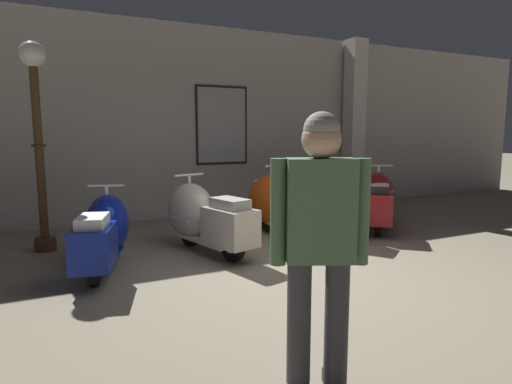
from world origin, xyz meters
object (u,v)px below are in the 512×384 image
at_px(scooter_2, 292,204).
at_px(scooter_1, 202,217).
at_px(visitor_0, 319,237).
at_px(scooter_3, 378,199).
at_px(lamppost, 37,126).
at_px(scooter_0, 104,231).

bearing_deg(scooter_2, scooter_1, 63.20).
bearing_deg(visitor_0, scooter_2, -4.40).
xyz_separation_m(scooter_3, visitor_0, (-3.55, -3.50, 0.52)).
distance_m(scooter_1, visitor_0, 3.45).
bearing_deg(scooter_2, lamppost, 43.49).
relative_size(scooter_0, visitor_0, 0.96).
bearing_deg(scooter_2, scooter_3, -128.48).
height_order(scooter_0, scooter_3, scooter_3).
distance_m(scooter_0, scooter_3, 4.44).
distance_m(scooter_0, lamppost, 1.81).
xyz_separation_m(scooter_1, scooter_2, (1.54, 0.22, 0.03)).
distance_m(scooter_1, scooter_3, 3.15).
height_order(scooter_2, scooter_3, scooter_2).
bearing_deg(scooter_0, scooter_2, -65.34).
bearing_deg(visitor_0, scooter_3, -21.51).
height_order(scooter_1, scooter_3, scooter_3).
bearing_deg(scooter_1, scooter_3, -103.30).
relative_size(scooter_0, scooter_1, 0.93).
bearing_deg(visitor_0, scooter_0, 39.41).
height_order(scooter_0, visitor_0, visitor_0).
relative_size(scooter_1, scooter_3, 1.09).
relative_size(scooter_1, lamppost, 0.64).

